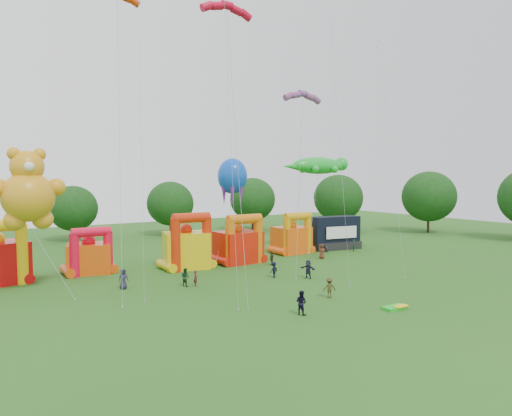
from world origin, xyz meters
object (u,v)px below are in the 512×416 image
octopus_kite (227,211)px  spectator_4 (272,258)px  stage_trailer (335,233)px  spectator_0 (123,279)px  gecko_kite (315,195)px  bouncy_castle_2 (187,247)px  teddy_bear_kite (37,219)px

octopus_kite → spectator_4: 8.33m
stage_trailer → spectator_4: stage_trailer is taller
stage_trailer → spectator_0: stage_trailer is taller
stage_trailer → gecko_kite: 6.52m
bouncy_castle_2 → teddy_bear_kite: bearing=-166.1°
bouncy_castle_2 → stage_trailer: bouncy_castle_2 is taller
bouncy_castle_2 → spectator_4: size_ratio=3.89×
stage_trailer → spectator_0: bearing=-168.5°
octopus_kite → stage_trailer: bearing=-2.2°
teddy_bear_kite → spectator_4: bearing=0.2°
spectator_0 → spectator_4: size_ratio=1.15×
gecko_kite → spectator_4: size_ratio=8.07×
bouncy_castle_2 → octopus_kite: (6.29, 1.81, 3.80)m
teddy_bear_kite → spectator_4: 25.79m
gecko_kite → octopus_kite: 14.29m
stage_trailer → spectator_4: bearing=-161.3°
stage_trailer → spectator_4: (-14.72, -4.99, -1.46)m
gecko_kite → bouncy_castle_2: bearing=-175.2°
stage_trailer → spectator_0: (-32.86, -6.71, -1.34)m
teddy_bear_kite → bouncy_castle_2: bearing=13.9°
bouncy_castle_2 → stage_trailer: (23.79, 1.13, -0.17)m
spectator_4 → stage_trailer: bearing=166.3°
bouncy_castle_2 → spectator_0: bearing=-148.4°
stage_trailer → teddy_bear_kite: size_ratio=0.58×
stage_trailer → gecko_kite: size_ratio=0.57×
gecko_kite → stage_trailer: bearing=-10.4°
teddy_bear_kite → gecko_kite: (36.50, 5.70, 1.05)m
spectator_0 → bouncy_castle_2: bearing=31.8°
stage_trailer → teddy_bear_kite: (-39.80, -5.10, 4.55)m
bouncy_castle_2 → spectator_0: bouncy_castle_2 is taller
gecko_kite → octopus_kite: size_ratio=1.04×
gecko_kite → spectator_0: gecko_kite is taller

